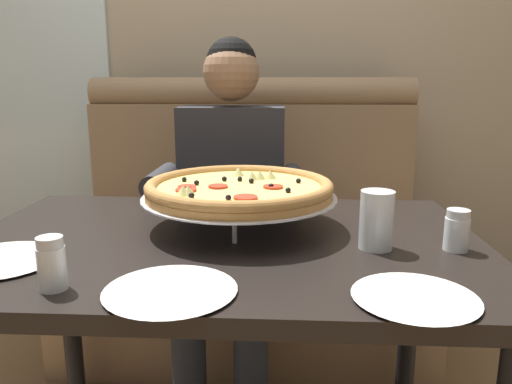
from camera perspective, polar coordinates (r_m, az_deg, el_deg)
The scene contains 12 objects.
back_wall_with_window at distance 2.64m, azimuth -0.12°, elevation 18.95°, with size 6.00×0.12×2.80m, color tan.
booth_bench at distance 2.18m, azimuth -0.96°, elevation -6.48°, with size 1.49×0.78×1.13m.
dining_table at distance 1.26m, azimuth -3.92°, elevation -9.16°, with size 1.28×0.84×0.74m.
diner_main at distance 1.84m, azimuth -3.02°, elevation -0.00°, with size 0.54×0.64×1.27m.
pizza at distance 1.29m, azimuth -1.97°, elevation 0.31°, with size 0.51×0.51×0.14m.
shaker_oregano at distance 1.00m, azimuth -22.52°, elevation -8.04°, with size 0.05×0.05×0.10m.
shaker_pepper_flakes at distance 1.22m, azimuth 22.18°, elevation -4.43°, with size 0.06×0.06×0.10m.
plate_near_left at distance 0.94m, azimuth 17.92°, elevation -11.17°, with size 0.23×0.23×0.02m.
plate_near_right at distance 1.20m, azimuth -27.49°, elevation -6.73°, with size 0.25×0.25×0.02m.
plate_far_side at distance 0.93m, azimuth -9.87°, elevation -10.80°, with size 0.25×0.25×0.02m.
drinking_glass at distance 1.17m, azimuth 13.74°, elevation -3.56°, with size 0.08×0.08×0.14m.
patio_chair at distance 3.46m, azimuth -18.37°, elevation 2.27°, with size 0.40×0.40×0.86m.
Camera 1 is at (0.15, -1.16, 1.12)m, focal length 34.60 mm.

